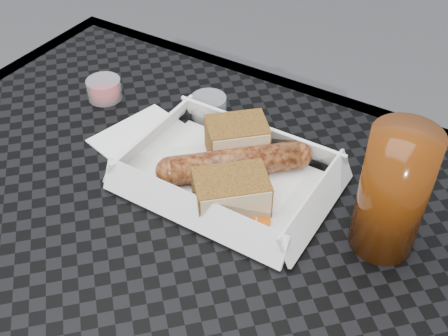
% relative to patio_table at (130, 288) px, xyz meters
% --- Properties ---
extents(patio_table, '(0.80, 0.80, 0.74)m').
position_rel_patio_table_xyz_m(patio_table, '(0.00, 0.00, 0.00)').
color(patio_table, black).
rests_on(patio_table, ground).
extents(food_tray, '(0.22, 0.15, 0.00)m').
position_rel_patio_table_xyz_m(food_tray, '(0.05, 0.15, 0.08)').
color(food_tray, white).
rests_on(food_tray, patio_table).
extents(bratwurst, '(0.15, 0.14, 0.04)m').
position_rel_patio_table_xyz_m(bratwurst, '(0.05, 0.16, 0.10)').
color(bratwurst, brown).
rests_on(bratwurst, food_tray).
extents(bread_near, '(0.09, 0.09, 0.05)m').
position_rel_patio_table_xyz_m(bread_near, '(0.03, 0.20, 0.10)').
color(bread_near, brown).
rests_on(bread_near, food_tray).
extents(bread_far, '(0.10, 0.10, 0.04)m').
position_rel_patio_table_xyz_m(bread_far, '(0.07, 0.11, 0.10)').
color(bread_far, brown).
rests_on(bread_far, food_tray).
extents(veg_garnish, '(0.03, 0.03, 0.00)m').
position_rel_patio_table_xyz_m(veg_garnish, '(0.10, 0.10, 0.08)').
color(veg_garnish, '#F65A0A').
rests_on(veg_garnish, food_tray).
extents(napkin, '(0.15, 0.15, 0.00)m').
position_rel_patio_table_xyz_m(napkin, '(-0.09, 0.16, 0.08)').
color(napkin, white).
rests_on(napkin, patio_table).
extents(condiment_cup_sauce, '(0.05, 0.05, 0.03)m').
position_rel_patio_table_xyz_m(condiment_cup_sauce, '(-0.20, 0.21, 0.09)').
color(condiment_cup_sauce, maroon).
rests_on(condiment_cup_sauce, patio_table).
extents(condiment_cup_empty, '(0.05, 0.05, 0.03)m').
position_rel_patio_table_xyz_m(condiment_cup_empty, '(-0.05, 0.25, 0.09)').
color(condiment_cup_empty, silver).
rests_on(condiment_cup_empty, patio_table).
extents(drink_glass, '(0.07, 0.07, 0.15)m').
position_rel_patio_table_xyz_m(drink_glass, '(0.24, 0.15, 0.15)').
color(drink_glass, '#4F2106').
rests_on(drink_glass, patio_table).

